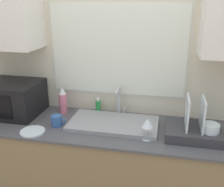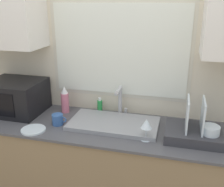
% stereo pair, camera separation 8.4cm
% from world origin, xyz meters
% --- Properties ---
extents(countertop, '(2.27, 0.62, 0.92)m').
position_xyz_m(countertop, '(0.00, 0.29, 0.46)').
color(countertop, '#8C7251').
rests_on(countertop, ground_plane).
extents(wall_back, '(6.00, 0.38, 2.60)m').
position_xyz_m(wall_back, '(0.00, 0.58, 1.40)').
color(wall_back, beige).
rests_on(wall_back, ground_plane).
extents(sink_basin, '(0.68, 0.37, 0.03)m').
position_xyz_m(sink_basin, '(0.02, 0.32, 0.93)').
color(sink_basin, gray).
rests_on(sink_basin, countertop).
extents(faucet, '(0.08, 0.16, 0.25)m').
position_xyz_m(faucet, '(0.03, 0.51, 1.07)').
color(faucet, '#B7B7BC').
rests_on(faucet, countertop).
extents(microwave, '(0.47, 0.40, 0.27)m').
position_xyz_m(microwave, '(-0.86, 0.37, 1.06)').
color(microwave, black).
rests_on(microwave, countertop).
extents(dish_rack, '(0.38, 0.31, 0.29)m').
position_xyz_m(dish_rack, '(0.62, 0.26, 0.98)').
color(dish_rack, '#333338').
rests_on(dish_rack, countertop).
extents(spray_bottle, '(0.07, 0.07, 0.23)m').
position_xyz_m(spray_bottle, '(-0.44, 0.46, 1.03)').
color(spray_bottle, '#D8728C').
rests_on(spray_bottle, countertop).
extents(soap_bottle, '(0.04, 0.04, 0.13)m').
position_xyz_m(soap_bottle, '(-0.15, 0.53, 0.98)').
color(soap_bottle, '#268C3F').
rests_on(soap_bottle, countertop).
extents(mug_near_sink, '(0.12, 0.08, 0.09)m').
position_xyz_m(mug_near_sink, '(-0.40, 0.22, 0.96)').
color(mug_near_sink, '#335999').
rests_on(mug_near_sink, countertop).
extents(wine_glass, '(0.08, 0.08, 0.16)m').
position_xyz_m(wine_glass, '(0.30, 0.16, 1.04)').
color(wine_glass, silver).
rests_on(wine_glass, countertop).
extents(small_plate, '(0.18, 0.18, 0.01)m').
position_xyz_m(small_plate, '(-0.53, 0.08, 0.92)').
color(small_plate, silver).
rests_on(small_plate, countertop).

